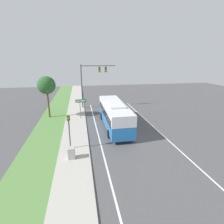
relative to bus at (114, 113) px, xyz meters
name	(u,v)px	position (x,y,z in m)	size (l,w,h in m)	color
ground_plane	(132,137)	(1.30, -3.47, -1.77)	(80.00, 80.00, 0.00)	#4C4C4F
sidewalk	(75,141)	(-4.90, -3.47, -1.71)	(2.80, 80.00, 0.12)	#ADA89E
grass_verge	(43,144)	(-8.10, -3.47, -1.72)	(3.60, 80.00, 0.10)	#568442
lane_divider_near	(100,140)	(-2.30, -3.47, -1.77)	(0.14, 30.00, 0.01)	silver
lane_divider_far	(162,135)	(4.90, -3.47, -1.77)	(0.14, 30.00, 0.01)	silver
bus	(114,113)	(0.00, 0.00, 0.00)	(2.69, 10.22, 3.24)	#236BB7
signal_gantry	(91,78)	(-2.11, 9.66, 3.48)	(5.89, 0.41, 7.46)	#4C4C51
pedestrian_signal	(69,127)	(-5.25, -5.01, 0.51)	(0.28, 0.34, 3.38)	#4C4C51
street_sign	(81,105)	(-4.10, 3.97, 0.30)	(1.51, 0.08, 2.88)	#4C4C51
utility_cabinet	(71,153)	(-5.08, -6.82, -1.15)	(0.57, 0.60, 0.99)	#A8A8A3
roadside_tree	(46,85)	(-8.65, 5.20, 2.98)	(2.50, 2.50, 5.93)	brown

